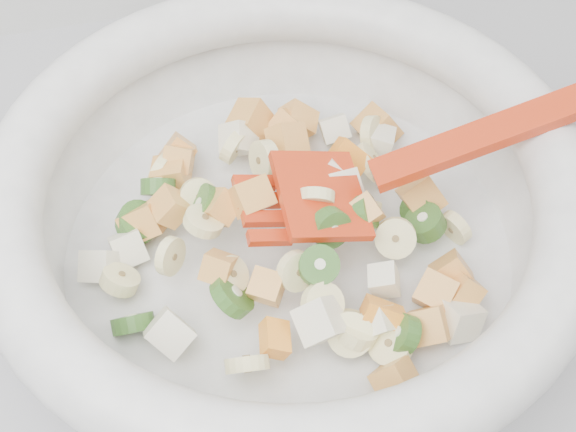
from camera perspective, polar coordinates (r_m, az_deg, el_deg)
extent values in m
cylinder|color=white|center=(0.52, 0.00, -2.63)|extent=(0.30, 0.30, 0.02)
torus|color=white|center=(0.47, 0.00, 2.37)|extent=(0.36, 0.36, 0.04)
cylinder|color=#F0E8A0|center=(0.54, -3.97, 4.88)|extent=(0.03, 0.03, 0.03)
cylinder|color=#F0E8A0|center=(0.52, -1.69, 3.99)|extent=(0.02, 0.03, 0.03)
cylinder|color=#F0E8A0|center=(0.54, 5.86, 3.83)|extent=(0.03, 0.03, 0.03)
cylinder|color=#F0E8A0|center=(0.46, 2.49, -6.28)|extent=(0.03, 0.03, 0.02)
cylinder|color=#F0E8A0|center=(0.51, 0.70, 3.13)|extent=(0.03, 0.03, 0.03)
cylinder|color=#F0E8A0|center=(0.45, -2.93, -10.48)|extent=(0.03, 0.02, 0.03)
cylinder|color=#F0E8A0|center=(0.47, -4.15, -4.22)|extent=(0.03, 0.03, 0.03)
cylinder|color=#F0E8A0|center=(0.50, 5.24, 0.50)|extent=(0.04, 0.03, 0.03)
cylinder|color=#F0E8A0|center=(0.56, 6.03, 5.74)|extent=(0.03, 0.03, 0.03)
cylinder|color=#F0E8A0|center=(0.54, -9.15, 3.22)|extent=(0.03, 0.02, 0.03)
cylinder|color=#F0E8A0|center=(0.49, -11.86, -4.48)|extent=(0.03, 0.03, 0.02)
cylinder|color=#F0E8A0|center=(0.46, 4.80, -8.07)|extent=(0.04, 0.04, 0.02)
cylinder|color=#F0E8A0|center=(0.46, 0.60, -3.93)|extent=(0.03, 0.02, 0.03)
cylinder|color=#F0E8A0|center=(0.46, 4.40, -8.37)|extent=(0.03, 0.03, 0.02)
cylinder|color=#F0E8A0|center=(0.48, -6.01, -0.38)|extent=(0.03, 0.03, 0.02)
cylinder|color=#F0E8A0|center=(0.52, 11.79, -0.81)|extent=(0.02, 0.03, 0.03)
cylinder|color=#F0E8A0|center=(0.51, -6.39, 1.38)|extent=(0.03, 0.03, 0.03)
cylinder|color=#F0E8A0|center=(0.46, 7.32, -9.04)|extent=(0.03, 0.04, 0.02)
cylinder|color=#F0E8A0|center=(0.48, -8.36, -2.85)|extent=(0.02, 0.03, 0.03)
cylinder|color=#F0E8A0|center=(0.48, 2.02, 1.33)|extent=(0.03, 0.02, 0.02)
cylinder|color=#F0E8A0|center=(0.49, 7.65, -1.56)|extent=(0.04, 0.03, 0.03)
cube|color=#FFB150|center=(0.56, -2.61, 6.74)|extent=(0.04, 0.03, 0.04)
cube|color=#FFB150|center=(0.49, 5.38, 0.21)|extent=(0.03, 0.03, 0.03)
cube|color=#FFB150|center=(0.56, 0.09, 6.36)|extent=(0.03, 0.03, 0.03)
cube|color=#FFB150|center=(0.50, -8.41, 0.66)|extent=(0.03, 0.02, 0.02)
cube|color=#FFB150|center=(0.49, -4.79, 0.63)|extent=(0.03, 0.03, 0.03)
cube|color=#FFB150|center=(0.52, -10.23, -0.39)|extent=(0.03, 0.03, 0.04)
cube|color=#FFB150|center=(0.55, -7.83, 4.48)|extent=(0.03, 0.03, 0.03)
cube|color=#FFB150|center=(0.47, -4.97, -3.68)|extent=(0.03, 0.03, 0.03)
cube|color=#FFB150|center=(0.48, -2.61, 1.36)|extent=(0.03, 0.03, 0.03)
cube|color=#FFB150|center=(0.54, -7.78, 4.07)|extent=(0.03, 0.03, 0.03)
cube|color=#FFB150|center=(0.50, 11.53, -4.03)|extent=(0.03, 0.03, 0.03)
cube|color=#FFB150|center=(0.46, -1.51, -5.06)|extent=(0.03, 0.03, 0.02)
cube|color=#FFB150|center=(0.54, -0.04, 5.31)|extent=(0.03, 0.03, 0.04)
cube|color=#FFB150|center=(0.52, 9.46, 1.35)|extent=(0.03, 0.03, 0.04)
cube|color=#FFB150|center=(0.47, 9.98, -7.69)|extent=(0.03, 0.03, 0.03)
cube|color=#FFB150|center=(0.54, -8.32, 2.88)|extent=(0.03, 0.03, 0.03)
cube|color=#FFB150|center=(0.49, 12.39, -5.29)|extent=(0.02, 0.03, 0.03)
cube|color=#FFB150|center=(0.58, 6.34, 6.22)|extent=(0.04, 0.03, 0.04)
cube|color=#FFB150|center=(0.57, 0.62, 6.78)|extent=(0.03, 0.03, 0.03)
cube|color=#FFB150|center=(0.46, 7.67, -11.52)|extent=(0.03, 0.03, 0.03)
cube|color=#FFB150|center=(0.49, 10.46, -5.38)|extent=(0.03, 0.03, 0.03)
cylinder|color=#52AA38|center=(0.49, 5.47, 0.24)|extent=(0.03, 0.03, 0.03)
cylinder|color=#52AA38|center=(0.47, 3.01, -0.84)|extent=(0.03, 0.02, 0.03)
cylinder|color=#52AA38|center=(0.46, -4.00, -5.69)|extent=(0.03, 0.04, 0.03)
cylinder|color=#52AA38|center=(0.46, 2.20, -3.56)|extent=(0.03, 0.03, 0.02)
cylinder|color=#52AA38|center=(0.52, -9.23, 2.05)|extent=(0.03, 0.02, 0.03)
cylinder|color=#52AA38|center=(0.52, -10.62, -0.44)|extent=(0.03, 0.03, 0.03)
cylinder|color=#52AA38|center=(0.50, -5.82, 0.63)|extent=(0.03, 0.04, 0.04)
cylinder|color=#52AA38|center=(0.46, 8.27, -8.29)|extent=(0.02, 0.03, 0.03)
cylinder|color=#52AA38|center=(0.48, -10.96, -7.52)|extent=(0.03, 0.02, 0.03)
cylinder|color=#52AA38|center=(0.52, 9.34, 0.40)|extent=(0.03, 0.03, 0.03)
cylinder|color=#52AA38|center=(0.51, 9.75, -0.48)|extent=(0.03, 0.03, 0.03)
cylinder|color=#52AA38|center=(0.57, -3.08, 6.76)|extent=(0.02, 0.04, 0.04)
cube|color=#F1E8CC|center=(0.57, 3.32, 6.22)|extent=(0.02, 0.02, 0.03)
cube|color=#F1E8CC|center=(0.45, 2.33, -7.48)|extent=(0.03, 0.03, 0.04)
cube|color=#F1E8CC|center=(0.51, 3.17, 2.62)|extent=(0.03, 0.03, 0.04)
cube|color=#F1E8CC|center=(0.55, -3.52, 5.52)|extent=(0.03, 0.03, 0.03)
cube|color=#F1E8CC|center=(0.56, 6.50, 5.28)|extent=(0.03, 0.03, 0.02)
cube|color=#F1E8CC|center=(0.46, -8.42, -8.24)|extent=(0.03, 0.04, 0.04)
cube|color=#F1E8CC|center=(0.50, 3.77, 1.86)|extent=(0.03, 0.03, 0.03)
cube|color=#F1E8CC|center=(0.51, -11.29, -2.28)|extent=(0.02, 0.03, 0.03)
cube|color=#F1E8CC|center=(0.48, 6.84, -4.58)|extent=(0.02, 0.02, 0.02)
cube|color=#F1E8CC|center=(0.48, 12.00, -7.14)|extent=(0.03, 0.03, 0.03)
cube|color=#F1E8CC|center=(0.46, 6.48, -7.49)|extent=(0.02, 0.02, 0.03)
cube|color=#F1E8CC|center=(0.50, -13.16, -3.53)|extent=(0.03, 0.03, 0.03)
cube|color=#FF9F2E|center=(0.53, 4.40, 4.26)|extent=(0.03, 0.03, 0.03)
cube|color=#FF9F2E|center=(0.46, 6.78, -6.86)|extent=(0.03, 0.03, 0.02)
cube|color=#FF9F2E|center=(0.45, -0.94, -8.70)|extent=(0.02, 0.02, 0.02)
cube|color=red|center=(0.48, 2.36, 1.48)|extent=(0.05, 0.06, 0.03)
cube|color=red|center=(0.49, -2.43, 2.36)|extent=(0.03, 0.01, 0.01)
cube|color=red|center=(0.48, -2.06, 1.11)|extent=(0.03, 0.01, 0.01)
cube|color=red|center=(0.47, -1.69, -0.19)|extent=(0.03, 0.01, 0.01)
cube|color=red|center=(0.46, -1.30, -1.54)|extent=(0.03, 0.01, 0.01)
cube|color=red|center=(0.49, 16.61, 6.53)|extent=(0.19, 0.02, 0.06)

